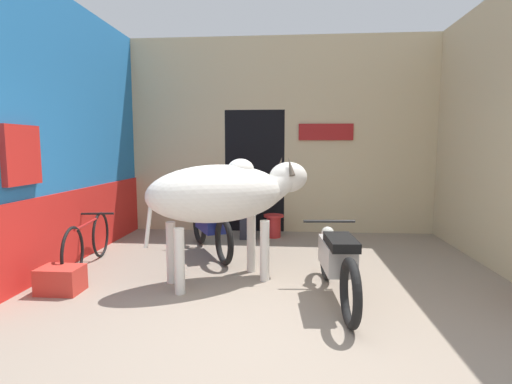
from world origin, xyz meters
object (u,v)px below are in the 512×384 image
object	(u,v)px
cow	(226,194)
crate	(61,280)
shopkeeper_seated	(249,203)
motorcycle_near	(337,260)
plastic_stool	(274,225)
motorcycle_far	(210,225)
bicycle	(88,242)

from	to	relation	value
cow	crate	distance (m)	1.99
shopkeeper_seated	crate	world-z (taller)	shopkeeper_seated
motorcycle_near	plastic_stool	bearing A→B (deg)	105.12
motorcycle_near	shopkeeper_seated	world-z (taller)	shopkeeper_seated
cow	plastic_stool	world-z (taller)	cow
motorcycle_far	bicycle	bearing A→B (deg)	-150.95
motorcycle_far	bicycle	world-z (taller)	motorcycle_far
cow	shopkeeper_seated	size ratio (longest dim) A/B	1.68
motorcycle_far	motorcycle_near	bearing A→B (deg)	-45.52
bicycle	shopkeeper_seated	xyz separation A→B (m)	(1.90, 1.84, 0.28)
plastic_stool	crate	distance (m)	3.55
cow	motorcycle_far	size ratio (longest dim) A/B	1.15
shopkeeper_seated	plastic_stool	world-z (taller)	shopkeeper_seated
motorcycle_near	plastic_stool	world-z (taller)	motorcycle_near
cow	shopkeeper_seated	world-z (taller)	cow
cow	crate	world-z (taller)	cow
bicycle	crate	bearing A→B (deg)	-80.36
bicycle	crate	size ratio (longest dim) A/B	3.69
cow	motorcycle_far	bearing A→B (deg)	109.50
motorcycle_far	shopkeeper_seated	bearing A→B (deg)	66.28
cow	shopkeeper_seated	xyz separation A→B (m)	(0.04, 2.21, -0.41)
motorcycle_far	plastic_stool	distance (m)	1.43
motorcycle_near	cow	bearing A→B (deg)	158.16
bicycle	plastic_stool	size ratio (longest dim) A/B	4.13
motorcycle_far	bicycle	xyz separation A→B (m)	(-1.45, -0.80, -0.09)
cow	plastic_stool	size ratio (longest dim) A/B	5.01
cow	motorcycle_far	world-z (taller)	cow
motorcycle_near	motorcycle_far	world-z (taller)	motorcycle_far
bicycle	shopkeeper_seated	size ratio (longest dim) A/B	1.39
cow	motorcycle_near	distance (m)	1.44
motorcycle_far	bicycle	size ratio (longest dim) A/B	1.06
cow	crate	size ratio (longest dim) A/B	4.47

